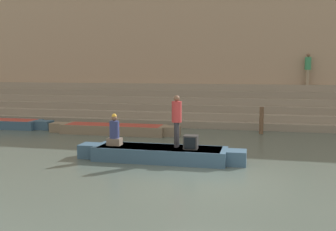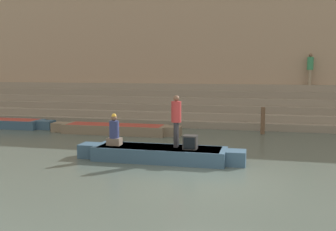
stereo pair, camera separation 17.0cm
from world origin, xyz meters
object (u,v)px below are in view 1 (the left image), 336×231
(rowboat_main, at_px, (160,153))
(person_on_steps, at_px, (308,67))
(person_rowing, at_px, (114,132))
(person_standing, at_px, (177,117))
(tv_set, at_px, (191,142))
(mooring_post, at_px, (261,120))
(moored_boat_shore, at_px, (114,129))

(rowboat_main, distance_m, person_on_steps, 12.02)
(rowboat_main, bearing_deg, person_rowing, 177.86)
(person_standing, xyz_separation_m, tv_set, (0.51, -0.22, -0.76))
(person_rowing, height_order, mooring_post, person_rowing)
(person_rowing, bearing_deg, tv_set, 9.65)
(mooring_post, bearing_deg, tv_set, -109.76)
(rowboat_main, distance_m, mooring_post, 7.08)
(person_rowing, bearing_deg, mooring_post, 62.96)
(person_standing, relative_size, person_rowing, 1.59)
(moored_boat_shore, height_order, mooring_post, mooring_post)
(rowboat_main, bearing_deg, person_on_steps, 57.65)
(person_standing, distance_m, mooring_post, 6.75)
(moored_boat_shore, bearing_deg, person_rowing, -74.21)
(mooring_post, bearing_deg, moored_boat_shore, -167.53)
(rowboat_main, relative_size, person_standing, 3.29)
(person_standing, relative_size, person_on_steps, 1.00)
(person_rowing, xyz_separation_m, moored_boat_shore, (-1.83, 4.79, -0.66))
(person_on_steps, bearing_deg, mooring_post, 14.56)
(person_standing, height_order, moored_boat_shore, person_standing)
(person_standing, bearing_deg, rowboat_main, -165.64)
(rowboat_main, bearing_deg, moored_boat_shore, 122.41)
(person_on_steps, bearing_deg, moored_boat_shore, -13.17)
(person_standing, distance_m, tv_set, 0.94)
(mooring_post, bearing_deg, rowboat_main, -117.89)
(person_standing, bearing_deg, moored_boat_shore, 128.99)
(tv_set, height_order, person_on_steps, person_on_steps)
(person_rowing, xyz_separation_m, tv_set, (2.60, -0.05, -0.21))
(moored_boat_shore, distance_m, person_on_steps, 10.98)
(person_standing, height_order, mooring_post, person_standing)
(tv_set, bearing_deg, mooring_post, 78.32)
(rowboat_main, distance_m, tv_set, 1.12)
(person_rowing, relative_size, mooring_post, 0.85)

